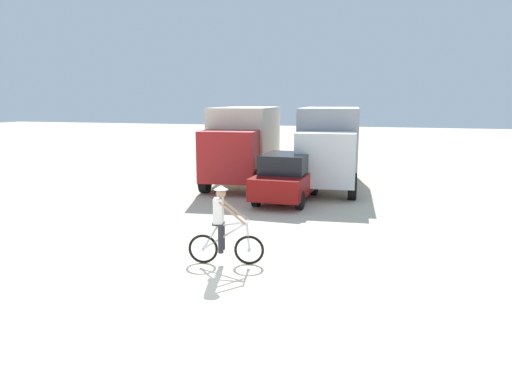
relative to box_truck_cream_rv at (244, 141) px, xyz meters
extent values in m
plane|color=beige|center=(2.77, -11.93, -1.87)|extent=(120.00, 120.00, 0.00)
cube|color=beige|center=(-0.06, 0.57, 0.13)|extent=(2.94, 5.43, 2.70)
cube|color=#B21E1E|center=(0.30, -2.81, -0.37)|extent=(2.35, 1.73, 2.00)
cube|color=black|center=(0.38, -3.50, -0.02)|extent=(2.02, 0.30, 0.80)
cylinder|color=black|center=(1.31, -2.60, -1.37)|extent=(0.43, 1.03, 1.00)
cylinder|color=black|center=(-0.72, -2.82, -1.37)|extent=(0.43, 1.03, 1.00)
cylinder|color=black|center=(0.77, 2.36, -1.37)|extent=(0.43, 1.03, 1.00)
cylinder|color=black|center=(-1.26, 2.14, -1.37)|extent=(0.43, 1.03, 1.00)
cube|color=#9E9EA3|center=(3.74, 0.71, 0.13)|extent=(2.89, 5.41, 2.70)
cube|color=silver|center=(4.07, -2.67, -0.37)|extent=(2.33, 1.70, 2.00)
cube|color=black|center=(4.14, -3.37, -0.02)|extent=(2.02, 0.27, 0.80)
cylinder|color=black|center=(5.08, -2.47, -1.37)|extent=(0.41, 1.03, 1.00)
cylinder|color=black|center=(3.05, -2.67, -1.37)|extent=(0.41, 1.03, 1.00)
cylinder|color=black|center=(4.60, 2.49, -1.37)|extent=(0.41, 1.03, 1.00)
cylinder|color=black|center=(2.56, 2.30, -1.37)|extent=(0.41, 1.03, 1.00)
cube|color=maroon|center=(2.78, -3.36, -1.17)|extent=(1.83, 4.23, 0.76)
cube|color=black|center=(2.78, -3.51, -0.45)|extent=(1.63, 2.13, 0.68)
cylinder|color=black|center=(2.02, -2.05, -1.55)|extent=(0.23, 0.64, 0.64)
cylinder|color=black|center=(3.58, -2.08, -1.55)|extent=(0.23, 0.64, 0.64)
cylinder|color=black|center=(1.98, -4.65, -1.55)|extent=(0.23, 0.64, 0.64)
cylinder|color=black|center=(3.54, -4.68, -1.55)|extent=(0.23, 0.64, 0.64)
torus|color=black|center=(3.53, -10.42, -1.53)|extent=(0.68, 0.20, 0.68)
cylinder|color=silver|center=(3.53, -10.42, -1.53)|extent=(0.10, 0.10, 0.08)
torus|color=black|center=(2.51, -10.64, -1.53)|extent=(0.68, 0.20, 0.68)
cylinder|color=silver|center=(2.51, -10.64, -1.53)|extent=(0.10, 0.10, 0.08)
cylinder|color=silver|center=(3.00, -10.53, -1.21)|extent=(1.01, 0.27, 0.68)
cylinder|color=silver|center=(3.17, -10.50, -0.93)|extent=(0.66, 0.19, 0.13)
cylinder|color=silver|center=(2.68, -10.60, -1.25)|extent=(0.39, 0.13, 0.59)
cylinder|color=silver|center=(3.51, -10.42, -1.21)|extent=(0.11, 0.07, 0.64)
cylinder|color=silver|center=(3.49, -10.43, -0.89)|extent=(0.15, 0.52, 0.04)
cube|color=black|center=(2.85, -10.57, -0.94)|extent=(0.26, 0.17, 0.06)
cube|color=silver|center=(2.87, -10.56, -0.63)|extent=(0.26, 0.36, 0.56)
sphere|color=#A87A5B|center=(2.92, -10.55, -0.23)|extent=(0.22, 0.22, 0.22)
cone|color=silver|center=(2.92, -10.55, -0.10)|extent=(0.32, 0.32, 0.10)
cylinder|color=#26262B|center=(2.90, -10.42, -1.24)|extent=(0.12, 0.12, 0.66)
cylinder|color=#26262B|center=(2.95, -10.68, -1.24)|extent=(0.12, 0.12, 0.66)
cylinder|color=#A87A5B|center=(3.16, -10.32, -0.65)|extent=(0.62, 0.22, 0.53)
cylinder|color=#A87A5B|center=(3.23, -10.67, -0.65)|extent=(0.63, 0.14, 0.53)
camera|label=1|loc=(6.62, -20.17, 1.79)|focal=33.21mm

